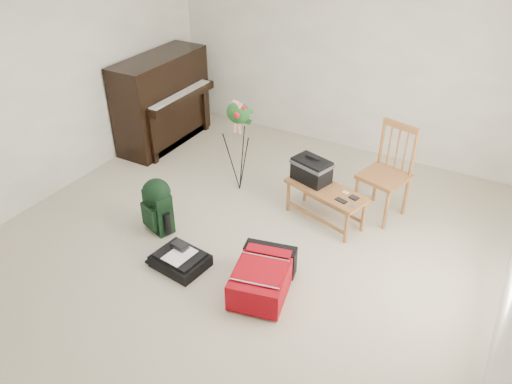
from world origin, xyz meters
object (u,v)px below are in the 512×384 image
Objects in this scene: piano at (163,102)px; red_suitcase at (265,274)px; dining_chair at (385,173)px; flower_stand at (239,147)px; bench at (313,178)px; green_backpack at (157,203)px; black_duffel at (180,259)px.

red_suitcase is at bearing -36.04° from piano.
flower_stand is (-1.66, -0.36, 0.05)m from dining_chair.
bench is 1.58× the size of green_backpack.
flower_stand is (0.32, 1.15, 0.23)m from green_backpack.
flower_stand is at bearing 105.75° from black_duffel.
bench is 0.84× the size of flower_stand.
piano is 2.40× the size of green_backpack.
piano is 1.40× the size of dining_chair.
red_suitcase is 1.47m from green_backpack.
bench is at bearing 81.82° from red_suitcase.
dining_chair is 0.91× the size of flower_stand.
bench is (2.62, -0.69, -0.10)m from piano.
flower_stand is (-1.01, 0.09, 0.07)m from bench.
piano is 1.72m from flower_stand.
bench reaches higher than red_suitcase.
dining_chair reaches higher than green_backpack.
piano is 2.72× the size of black_duffel.
black_duffel is at bearing -49.03° from piano.
black_duffel is at bearing -59.74° from flower_stand.
bench is 1.71m from green_backpack.
dining_chair is (0.66, 0.45, 0.02)m from bench.
piano is 2.19m from green_backpack.
flower_stand reaches higher than dining_chair.
flower_stand is at bearing -168.42° from bench.
green_backpack is at bearing -127.37° from dining_chair.
flower_stand reaches higher than bench.
piano is 3.40m from red_suitcase.
piano reaches higher than red_suitcase.
red_suitcase is 1.30× the size of green_backpack.
flower_stand is at bearing 94.45° from green_backpack.
black_duffel is (-0.88, -0.14, -0.09)m from red_suitcase.
piano reaches higher than dining_chair.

